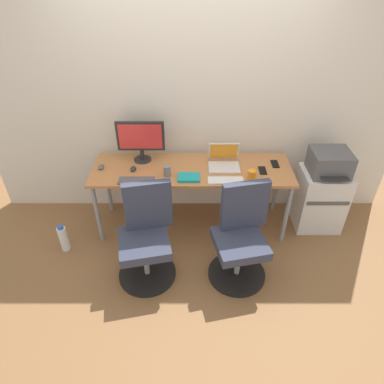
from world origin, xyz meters
The scene contains 19 objects.
ground_plane centered at (0.00, 0.00, 0.00)m, with size 5.28×5.28×0.00m, color brown.
back_wall centered at (0.00, 0.39, 1.30)m, with size 4.40×0.04×2.60m, color silver.
desk centered at (0.00, 0.00, 0.67)m, with size 2.01×0.62×0.73m.
office_chair_left centered at (-0.41, -0.68, 0.42)m, with size 0.54×0.54×0.94m.
office_chair_right centered at (0.44, -0.68, 0.42)m, with size 0.54×0.54×0.94m.
side_cabinet centered at (1.37, 0.01, 0.34)m, with size 0.48×0.42×0.67m.
printer centered at (1.37, 0.01, 0.79)m, with size 0.38×0.40×0.24m.
water_bottle_on_floor centered at (-1.30, -0.40, 0.15)m, with size 0.09×0.09×0.31m.
desktop_monitor centered at (-0.52, 0.17, 0.98)m, with size 0.48×0.18×0.43m.
open_laptop centered at (0.32, 0.06, 0.78)m, with size 0.31×0.27×0.22m.
keyboard_by_monitor centered at (-0.53, -0.23, 0.74)m, with size 0.34×0.12×0.02m, color #515156.
keyboard_by_laptop centered at (0.32, -0.23, 0.74)m, with size 0.34×0.12×0.02m, color silver.
mouse_by_monitor centered at (-0.91, 0.01, 0.75)m, with size 0.06×0.10×0.03m, color #515156.
mouse_by_laptop centered at (-0.59, -0.03, 0.75)m, with size 0.06×0.10×0.03m, color #2D2D2D.
coffee_mug centered at (0.57, -0.18, 0.78)m, with size 0.08×0.08×0.09m, color orange.
pen_cup centered at (-0.24, -0.12, 0.78)m, with size 0.07×0.07×0.10m, color slate.
phone_near_monitor centered at (0.70, -0.04, 0.73)m, with size 0.07×0.14×0.01m, color black.
phone_near_laptop centered at (0.85, 0.08, 0.73)m, with size 0.07×0.14×0.01m, color black.
notebook centered at (-0.03, -0.18, 0.74)m, with size 0.21×0.15×0.03m, color teal.
Camera 1 is at (0.00, -2.92, 2.56)m, focal length 32.03 mm.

